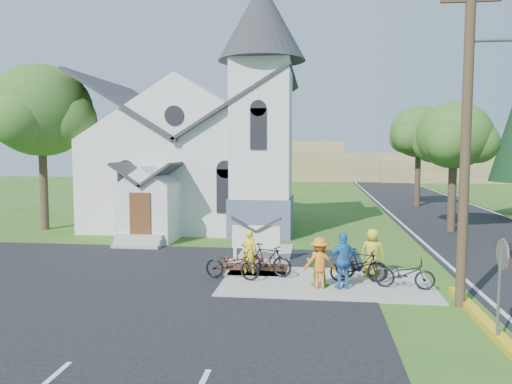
# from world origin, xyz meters

# --- Properties ---
(ground) EXTENTS (120.00, 120.00, 0.00)m
(ground) POSITION_xyz_m (0.00, 0.00, 0.00)
(ground) COLOR #345D1A
(ground) RESTS_ON ground
(parking_lot) EXTENTS (20.00, 16.00, 0.02)m
(parking_lot) POSITION_xyz_m (-7.00, -2.00, 0.01)
(parking_lot) COLOR black
(parking_lot) RESTS_ON ground
(road) EXTENTS (8.00, 90.00, 0.02)m
(road) POSITION_xyz_m (10.00, 15.00, 0.01)
(road) COLOR black
(road) RESTS_ON ground
(sidewalk) EXTENTS (7.00, 4.00, 0.05)m
(sidewalk) POSITION_xyz_m (1.50, 0.50, 0.03)
(sidewalk) COLOR gray
(sidewalk) RESTS_ON ground
(church) EXTENTS (12.35, 12.00, 13.00)m
(church) POSITION_xyz_m (-5.48, 12.48, 5.25)
(church) COLOR silver
(church) RESTS_ON ground
(church_sign) EXTENTS (2.20, 0.40, 1.70)m
(church_sign) POSITION_xyz_m (-1.20, 3.20, 1.03)
(church_sign) COLOR gray
(church_sign) RESTS_ON ground
(flower_bed) EXTENTS (2.60, 1.10, 0.07)m
(flower_bed) POSITION_xyz_m (-1.20, 2.30, 0.04)
(flower_bed) COLOR #3B1C10
(flower_bed) RESTS_ON ground
(utility_pole) EXTENTS (3.45, 0.28, 10.00)m
(utility_pole) POSITION_xyz_m (5.36, -1.50, 5.40)
(utility_pole) COLOR #422C21
(utility_pole) RESTS_ON ground
(stop_sign) EXTENTS (0.11, 0.76, 2.48)m
(stop_sign) POSITION_xyz_m (5.43, -4.20, 1.78)
(stop_sign) COLOR gray
(stop_sign) RESTS_ON ground
(tree_lot_corner) EXTENTS (5.60, 5.60, 9.15)m
(tree_lot_corner) POSITION_xyz_m (-14.00, 10.00, 6.60)
(tree_lot_corner) COLOR #34231C
(tree_lot_corner) RESTS_ON ground
(tree_road_near) EXTENTS (4.00, 4.00, 7.05)m
(tree_road_near) POSITION_xyz_m (8.50, 12.00, 5.21)
(tree_road_near) COLOR #34231C
(tree_road_near) RESTS_ON ground
(tree_road_mid) EXTENTS (4.40, 4.40, 7.80)m
(tree_road_mid) POSITION_xyz_m (9.00, 24.00, 5.78)
(tree_road_mid) COLOR #34231C
(tree_road_mid) RESTS_ON ground
(distant_hills) EXTENTS (61.00, 10.00, 5.60)m
(distant_hills) POSITION_xyz_m (3.36, 56.33, 2.17)
(distant_hills) COLOR olive
(distant_hills) RESTS_ON ground
(cyclist_0) EXTENTS (0.59, 0.39, 1.59)m
(cyclist_0) POSITION_xyz_m (-1.22, 1.31, 0.85)
(cyclist_0) COLOR yellow
(cyclist_0) RESTS_ON sidewalk
(bike_0) EXTENTS (2.05, 1.03, 1.03)m
(bike_0) POSITION_xyz_m (-1.70, 0.50, 0.56)
(bike_0) COLOR black
(bike_0) RESTS_ON sidewalk
(cyclist_1) EXTENTS (0.81, 0.65, 1.58)m
(cyclist_1) POSITION_xyz_m (1.22, 0.02, 0.84)
(cyclist_1) COLOR #56C324
(cyclist_1) RESTS_ON sidewalk
(bike_1) EXTENTS (1.96, 1.15, 1.14)m
(bike_1) POSITION_xyz_m (-0.56, 1.11, 0.62)
(bike_1) COLOR black
(bike_1) RESTS_ON sidewalk
(cyclist_2) EXTENTS (1.15, 0.79, 1.82)m
(cyclist_2) POSITION_xyz_m (2.03, -0.25, 0.96)
(cyclist_2) COLOR #2671BF
(cyclist_2) RESTS_ON sidewalk
(bike_2) EXTENTS (1.90, 0.74, 0.99)m
(bike_2) POSITION_xyz_m (2.57, 0.66, 0.54)
(bike_2) COLOR black
(bike_2) RESTS_ON sidewalk
(cyclist_3) EXTENTS (1.14, 0.76, 1.65)m
(cyclist_3) POSITION_xyz_m (1.28, -0.24, 0.87)
(cyclist_3) COLOR orange
(cyclist_3) RESTS_ON sidewalk
(bike_3) EXTENTS (1.89, 1.04, 1.09)m
(bike_3) POSITION_xyz_m (2.70, 0.90, 0.60)
(bike_3) COLOR black
(bike_3) RESTS_ON sidewalk
(cyclist_4) EXTENTS (0.92, 0.70, 1.69)m
(cyclist_4) POSITION_xyz_m (3.14, 1.50, 0.90)
(cyclist_4) COLOR yellow
(cyclist_4) RESTS_ON sidewalk
(bike_4) EXTENTS (1.95, 0.94, 0.98)m
(bike_4) POSITION_xyz_m (4.00, 0.02, 0.54)
(bike_4) COLOR black
(bike_4) RESTS_ON sidewalk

